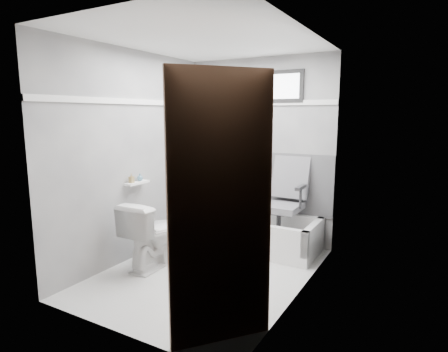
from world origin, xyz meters
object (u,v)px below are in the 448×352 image
Objects in this scene: office_chair at (279,200)px; soap_bottle_a at (131,178)px; soap_bottle_b at (140,177)px; toilet at (153,234)px; bathtub at (257,232)px; door at (232,227)px.

soap_bottle_a is at bearing -141.37° from office_chair.
soap_bottle_a is 0.14m from soap_bottle_b.
office_chair reaches higher than soap_bottle_a.
soap_bottle_b is (-0.32, 0.17, 0.59)m from toilet.
office_chair reaches higher than toilet.
door is at bearing -69.59° from bathtub.
soap_bottle_b is at bearing 90.00° from soap_bottle_a.
soap_bottle_a is (-1.10, -1.05, 0.76)m from bathtub.
door is 18.53× the size of soap_bottle_a.
toilet is at bearing -125.72° from bathtub.
door reaches higher than office_chair.
door reaches higher than toilet.
toilet is at bearing -6.15° from soap_bottle_a.
toilet reaches higher than bathtub.
soap_bottle_a is (-1.92, 1.16, -0.03)m from door.
door reaches higher than soap_bottle_a.
bathtub is 1.69m from soap_bottle_a.
soap_bottle_b is at bearing -140.44° from bathtub.
soap_bottle_a reaches higher than soap_bottle_b.
bathtub is 1.43× the size of office_chair.
soap_bottle_b reaches higher than bathtub.
office_chair is 1.69m from soap_bottle_b.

